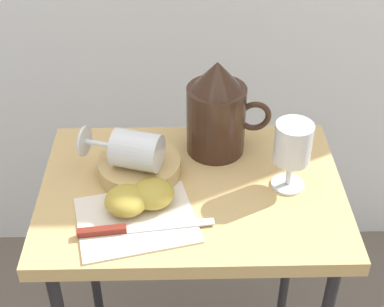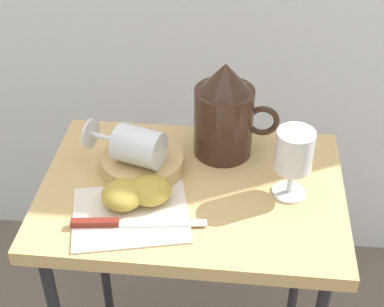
{
  "view_description": "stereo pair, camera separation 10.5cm",
  "coord_description": "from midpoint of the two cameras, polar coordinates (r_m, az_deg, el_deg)",
  "views": [
    {
      "loc": [
        -0.02,
        -0.84,
        1.42
      ],
      "look_at": [
        0.0,
        0.0,
        0.78
      ],
      "focal_mm": 53.46,
      "sensor_mm": 36.0,
      "label": 1
    },
    {
      "loc": [
        0.09,
        -0.83,
        1.42
      ],
      "look_at": [
        0.0,
        0.0,
        0.78
      ],
      "focal_mm": 53.46,
      "sensor_mm": 36.0,
      "label": 2
    }
  ],
  "objects": [
    {
      "name": "pitcher",
      "position": [
        1.15,
        -0.14,
        3.67
      ],
      "size": [
        0.17,
        0.12,
        0.2
      ],
      "color": "#382319",
      "rests_on": "table"
    },
    {
      "name": "table",
      "position": [
        1.15,
        -2.62,
        -6.38
      ],
      "size": [
        0.58,
        0.41,
        0.7
      ],
      "color": "tan",
      "rests_on": "ground_plane"
    },
    {
      "name": "knife",
      "position": [
        1.01,
        -9.6,
        -7.58
      ],
      "size": [
        0.24,
        0.04,
        0.01
      ],
      "color": "silver",
      "rests_on": "linen_napkin"
    },
    {
      "name": "basket_tray",
      "position": [
        1.13,
        -7.92,
        -1.46
      ],
      "size": [
        0.16,
        0.16,
        0.03
      ],
      "primitive_type": "cylinder",
      "color": "tan",
      "rests_on": "table"
    },
    {
      "name": "wine_glass_upright",
      "position": [
        1.05,
        7.21,
        0.58
      ],
      "size": [
        0.07,
        0.07,
        0.14
      ],
      "color": "silver",
      "rests_on": "table"
    },
    {
      "name": "apple_half_left",
      "position": [
        1.04,
        -9.45,
        -4.77
      ],
      "size": [
        0.08,
        0.08,
        0.04
      ],
      "primitive_type": "ellipsoid",
      "color": "#B29938",
      "rests_on": "linen_napkin"
    },
    {
      "name": "apple_half_right",
      "position": [
        1.05,
        -6.79,
        -4.09
      ],
      "size": [
        0.08,
        0.08,
        0.04
      ],
      "primitive_type": "ellipsoid",
      "color": "#B29938",
      "rests_on": "linen_napkin"
    },
    {
      "name": "linen_napkin",
      "position": [
        1.04,
        -8.49,
        -6.69
      ],
      "size": [
        0.24,
        0.21,
        0.0
      ],
      "primitive_type": "cube",
      "rotation": [
        0.0,
        0.0,
        0.23
      ],
      "color": "silver",
      "rests_on": "table"
    },
    {
      "name": "wine_glass_tipped_near",
      "position": [
        1.08,
        -8.52,
        0.25
      ],
      "size": [
        0.17,
        0.11,
        0.07
      ],
      "color": "silver",
      "rests_on": "basket_tray"
    }
  ]
}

